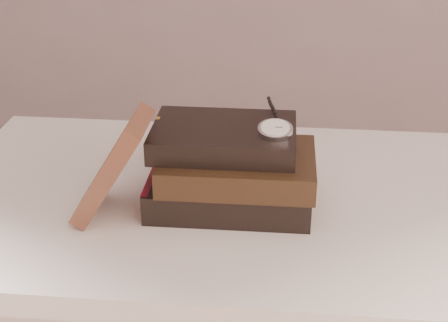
# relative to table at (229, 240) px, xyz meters

# --- Properties ---
(table) EXTENTS (1.00, 0.60, 0.75)m
(table) POSITION_rel_table_xyz_m (0.00, 0.00, 0.00)
(table) COLOR silver
(table) RESTS_ON ground
(book_stack) EXTENTS (0.27, 0.19, 0.13)m
(book_stack) POSITION_rel_table_xyz_m (0.00, -0.02, 0.15)
(book_stack) COLOR black
(book_stack) RESTS_ON table
(journal) EXTENTS (0.12, 0.12, 0.17)m
(journal) POSITION_rel_table_xyz_m (-0.18, -0.08, 0.18)
(journal) COLOR #46251B
(journal) RESTS_ON table
(pocket_watch) EXTENTS (0.06, 0.16, 0.02)m
(pocket_watch) POSITION_rel_table_xyz_m (0.07, -0.03, 0.23)
(pocket_watch) COLOR silver
(pocket_watch) RESTS_ON book_stack
(eyeglasses) EXTENTS (0.11, 0.13, 0.05)m
(eyeglasses) POSITION_rel_table_xyz_m (-0.09, 0.06, 0.17)
(eyeglasses) COLOR silver
(eyeglasses) RESTS_ON book_stack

